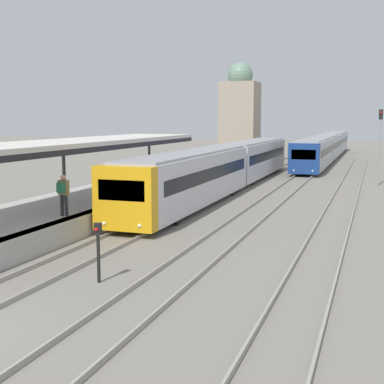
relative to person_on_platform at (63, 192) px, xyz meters
The scene contains 8 objects.
track_middle_line 11.64m from the person_on_platform, 57.78° to the right, with size 1.51×120.00×0.15m.
platform_canopy 3.90m from the person_on_platform, 121.06° to the left, with size 4.00×24.61×2.87m.
person_on_platform is the anchor object (origin of this frame).
train_near 17.05m from the person_on_platform, 82.74° to the left, with size 2.67×32.10×3.03m.
train_far 48.39m from the person_on_platform, 82.73° to the left, with size 2.59×43.40×2.94m.
signal_post_near 6.37m from the person_on_platform, 48.64° to the right, with size 0.20×0.21×1.80m.
signal_mast_far 25.65m from the person_on_platform, 62.09° to the left, with size 0.28×0.29×5.49m.
distant_domed_building 41.13m from the person_on_platform, 94.11° to the left, with size 4.00×4.00×11.08m.
Camera 1 is at (9.63, -8.61, 4.81)m, focal length 50.00 mm.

